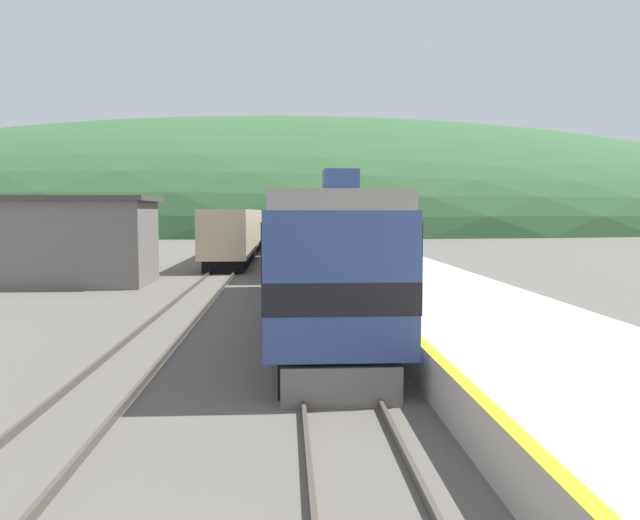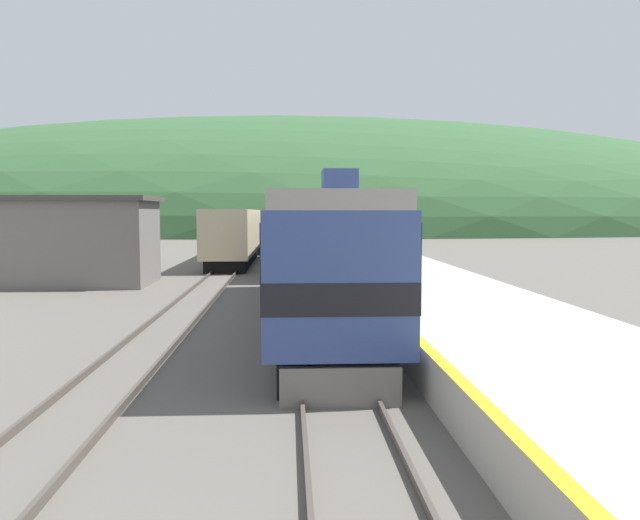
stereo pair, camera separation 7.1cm
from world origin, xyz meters
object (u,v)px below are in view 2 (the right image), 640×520
(express_train_lead_car, at_px, (318,255))
(carriage_second, at_px, (303,233))
(siding_train, at_px, (247,230))
(carriage_third, at_px, (298,226))
(carriage_fourth, at_px, (296,223))
(carriage_fifth, at_px, (294,220))

(express_train_lead_car, relative_size, carriage_second, 0.97)
(express_train_lead_car, height_order, siding_train, express_train_lead_car)
(carriage_third, bearing_deg, siding_train, -135.63)
(carriage_second, xyz_separation_m, carriage_fourth, (0.00, 41.19, 0.00))
(carriage_third, relative_size, siding_train, 0.47)
(express_train_lead_car, relative_size, carriage_fifth, 0.97)
(carriage_second, bearing_deg, carriage_fifth, 90.00)
(carriage_second, relative_size, carriage_third, 1.00)
(carriage_fourth, relative_size, carriage_fifth, 1.00)
(express_train_lead_car, distance_m, carriage_fourth, 61.72)
(express_train_lead_car, xyz_separation_m, carriage_fifth, (0.00, 82.31, -0.01))
(carriage_third, bearing_deg, carriage_second, -90.00)
(express_train_lead_car, height_order, carriage_fourth, express_train_lead_car)
(siding_train, bearing_deg, carriage_third, 44.37)
(carriage_third, height_order, carriage_fourth, same)
(carriage_second, relative_size, siding_train, 0.47)
(carriage_fourth, xyz_separation_m, carriage_fifth, (0.00, 20.59, 0.00))
(carriage_fifth, height_order, siding_train, carriage_fifth)
(carriage_third, bearing_deg, carriage_fifth, 90.00)
(carriage_fourth, distance_m, siding_train, 25.71)
(carriage_second, xyz_separation_m, carriage_fifth, (0.00, 61.78, 0.00))
(express_train_lead_car, distance_m, carriage_fifth, 82.31)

